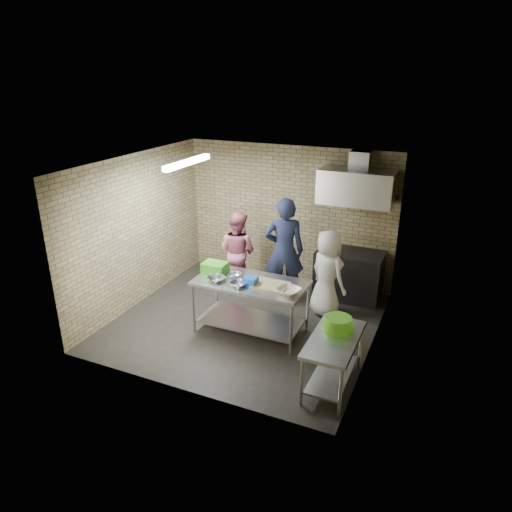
{
  "coord_description": "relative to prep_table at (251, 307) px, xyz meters",
  "views": [
    {
      "loc": [
        3.01,
        -6.34,
        4.02
      ],
      "look_at": [
        0.1,
        0.2,
        1.15
      ],
      "focal_mm": 32.9,
      "sensor_mm": 36.0,
      "label": 1
    }
  ],
  "objects": [
    {
      "name": "floor",
      "position": [
        -0.2,
        0.23,
        -0.44
      ],
      "size": [
        4.2,
        4.2,
        0.0
      ],
      "primitive_type": "plane",
      "color": "black",
      "rests_on": "ground"
    },
    {
      "name": "ceiling",
      "position": [
        -0.2,
        0.23,
        2.26
      ],
      "size": [
        4.2,
        4.2,
        0.0
      ],
      "primitive_type": "plane",
      "rotation": [
        3.14,
        0.0,
        0.0
      ],
      "color": "black",
      "rests_on": "ground"
    },
    {
      "name": "back_wall",
      "position": [
        -0.2,
        2.23,
        0.91
      ],
      "size": [
        4.2,
        0.06,
        2.7
      ],
      "primitive_type": "cube",
      "color": "tan",
      "rests_on": "ground"
    },
    {
      "name": "front_wall",
      "position": [
        -0.2,
        -1.77,
        0.91
      ],
      "size": [
        4.2,
        0.06,
        2.7
      ],
      "primitive_type": "cube",
      "color": "tan",
      "rests_on": "ground"
    },
    {
      "name": "left_wall",
      "position": [
        -2.3,
        0.23,
        0.91
      ],
      "size": [
        0.06,
        4.0,
        2.7
      ],
      "primitive_type": "cube",
      "color": "tan",
      "rests_on": "ground"
    },
    {
      "name": "right_wall",
      "position": [
        1.9,
        0.23,
        0.91
      ],
      "size": [
        0.06,
        4.0,
        2.7
      ],
      "primitive_type": "cube",
      "color": "tan",
      "rests_on": "ground"
    },
    {
      "name": "prep_table",
      "position": [
        0.0,
        0.0,
        0.0
      ],
      "size": [
        1.78,
        0.89,
        0.89
      ],
      "primitive_type": "cube",
      "color": "silver",
      "rests_on": "floor"
    },
    {
      "name": "side_counter",
      "position": [
        1.6,
        -0.87,
        -0.07
      ],
      "size": [
        0.6,
        1.2,
        0.75
      ],
      "primitive_type": "cube",
      "color": "silver",
      "rests_on": "floor"
    },
    {
      "name": "stove",
      "position": [
        1.15,
        1.88,
        0.01
      ],
      "size": [
        1.2,
        0.7,
        0.9
      ],
      "primitive_type": "cube",
      "color": "black",
      "rests_on": "floor"
    },
    {
      "name": "range_hood",
      "position": [
        1.15,
        1.93,
        1.66
      ],
      "size": [
        1.3,
        0.6,
        0.6
      ],
      "primitive_type": "cube",
      "color": "silver",
      "rests_on": "back_wall"
    },
    {
      "name": "hood_duct",
      "position": [
        1.15,
        2.08,
        2.11
      ],
      "size": [
        0.35,
        0.3,
        0.3
      ],
      "primitive_type": "cube",
      "color": "#A5A8AD",
      "rests_on": "back_wall"
    },
    {
      "name": "wall_shelf",
      "position": [
        1.45,
        2.12,
        1.48
      ],
      "size": [
        0.8,
        0.2,
        0.04
      ],
      "primitive_type": "cube",
      "color": "#3F2B19",
      "rests_on": "back_wall"
    },
    {
      "name": "fluorescent_fixture",
      "position": [
        -1.2,
        0.23,
        2.2
      ],
      "size": [
        0.1,
        1.25,
        0.08
      ],
      "primitive_type": "cube",
      "color": "white",
      "rests_on": "ceiling"
    },
    {
      "name": "green_crate",
      "position": [
        -0.7,
        0.12,
        0.52
      ],
      "size": [
        0.39,
        0.3,
        0.16
      ],
      "primitive_type": "cube",
      "color": "green",
      "rests_on": "prep_table"
    },
    {
      "name": "blue_tub",
      "position": [
        0.05,
        -0.1,
        0.51
      ],
      "size": [
        0.2,
        0.2,
        0.13
      ],
      "primitive_type": "cube",
      "color": "blue",
      "rests_on": "prep_table"
    },
    {
      "name": "cutting_board",
      "position": [
        0.35,
        -0.02,
        0.46
      ],
      "size": [
        0.54,
        0.41,
        0.03
      ],
      "primitive_type": "cube",
      "color": "tan",
      "rests_on": "prep_table"
    },
    {
      "name": "mixing_bowl_a",
      "position": [
        -0.5,
        -0.2,
        0.48
      ],
      "size": [
        0.34,
        0.34,
        0.07
      ],
      "primitive_type": "imported",
      "rotation": [
        0.0,
        0.0,
        -0.28
      ],
      "color": "#ADAFB4",
      "rests_on": "prep_table"
    },
    {
      "name": "mixing_bowl_b",
      "position": [
        -0.3,
        0.05,
        0.48
      ],
      "size": [
        0.26,
        0.26,
        0.07
      ],
      "primitive_type": "imported",
      "rotation": [
        0.0,
        0.0,
        -0.28
      ],
      "color": "silver",
      "rests_on": "prep_table"
    },
    {
      "name": "mixing_bowl_c",
      "position": [
        -0.1,
        -0.22,
        0.48
      ],
      "size": [
        0.32,
        0.32,
        0.06
      ],
      "primitive_type": "imported",
      "rotation": [
        0.0,
        0.0,
        -0.28
      ],
      "color": "silver",
      "rests_on": "prep_table"
    },
    {
      "name": "ceramic_bowl",
      "position": [
        0.7,
        -0.15,
        0.49
      ],
      "size": [
        0.42,
        0.42,
        0.08
      ],
      "primitive_type": "imported",
      "rotation": [
        0.0,
        0.0,
        -0.28
      ],
      "color": "beige",
      "rests_on": "prep_table"
    },
    {
      "name": "green_basin",
      "position": [
        1.58,
        -0.62,
        0.39
      ],
      "size": [
        0.46,
        0.46,
        0.17
      ],
      "primitive_type": null,
      "color": "#59C626",
      "rests_on": "side_counter"
    },
    {
      "name": "bottle_green",
      "position": [
        1.6,
        2.12,
        1.57
      ],
      "size": [
        0.06,
        0.06,
        0.15
      ],
      "primitive_type": "cylinder",
      "color": "green",
      "rests_on": "wall_shelf"
    },
    {
      "name": "man_navy",
      "position": [
        0.1,
        1.24,
        0.54
      ],
      "size": [
        0.84,
        0.71,
        1.97
      ],
      "primitive_type": "imported",
      "rotation": [
        0.0,
        0.0,
        3.53
      ],
      "color": "black",
      "rests_on": "floor"
    },
    {
      "name": "woman_pink",
      "position": [
        -0.87,
        1.32,
        0.34
      ],
      "size": [
        0.85,
        0.71,
        1.58
      ],
      "primitive_type": "imported",
      "rotation": [
        0.0,
        0.0,
        2.98
      ],
      "color": "#C86A84",
      "rests_on": "floor"
    },
    {
      "name": "woman_white",
      "position": [
        0.96,
        1.05,
        0.32
      ],
      "size": [
        0.9,
        0.82,
        1.54
      ],
      "primitive_type": "imported",
      "rotation": [
        0.0,
        0.0,
        2.55
      ],
      "color": "silver",
      "rests_on": "floor"
    }
  ]
}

